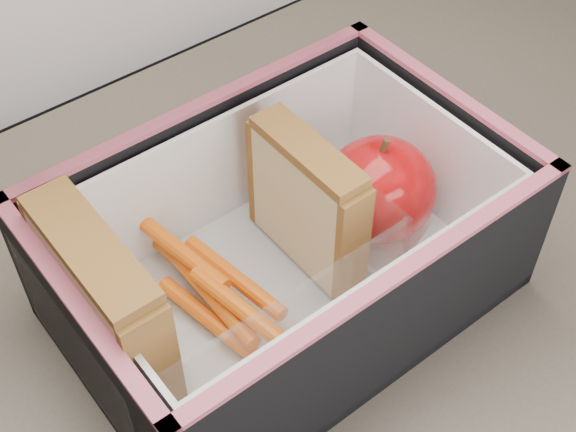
% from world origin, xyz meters
% --- Properties ---
extents(kitchen_table, '(1.20, 0.80, 0.75)m').
position_xyz_m(kitchen_table, '(0.00, 0.00, 0.66)').
color(kitchen_table, brown).
rests_on(kitchen_table, ground).
extents(lunch_bag, '(0.28, 0.24, 0.27)m').
position_xyz_m(lunch_bag, '(-0.03, 0.00, 0.81)').
color(lunch_bag, black).
rests_on(lunch_bag, kitchen_table).
extents(plastic_tub, '(0.19, 0.14, 0.08)m').
position_xyz_m(plastic_tub, '(-0.07, 0.01, 0.80)').
color(plastic_tub, white).
rests_on(plastic_tub, lunch_bag).
extents(sandwich_left, '(0.03, 0.10, 0.11)m').
position_xyz_m(sandwich_left, '(-0.14, 0.01, 0.82)').
color(sandwich_left, tan).
rests_on(sandwich_left, plastic_tub).
extents(sandwich_right, '(0.02, 0.09, 0.10)m').
position_xyz_m(sandwich_right, '(0.00, 0.01, 0.81)').
color(sandwich_right, tan).
rests_on(sandwich_right, plastic_tub).
extents(carrot_sticks, '(0.05, 0.15, 0.03)m').
position_xyz_m(carrot_sticks, '(-0.07, 0.01, 0.78)').
color(carrot_sticks, orange).
rests_on(carrot_sticks, plastic_tub).
extents(paper_napkin, '(0.09, 0.09, 0.01)m').
position_xyz_m(paper_napkin, '(0.05, 0.00, 0.77)').
color(paper_napkin, white).
rests_on(paper_napkin, lunch_bag).
extents(red_apple, '(0.10, 0.10, 0.08)m').
position_xyz_m(red_apple, '(0.05, -0.00, 0.80)').
color(red_apple, '#830504').
rests_on(red_apple, paper_napkin).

